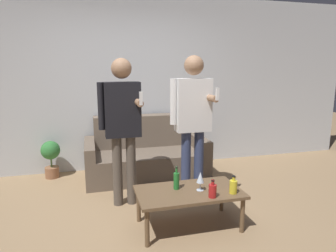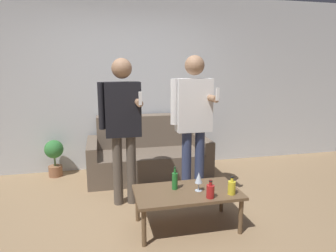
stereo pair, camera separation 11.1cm
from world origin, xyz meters
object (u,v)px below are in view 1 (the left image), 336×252
Objects in this scene: couch at (146,155)px; bottle_orange at (233,186)px; person_standing_left at (122,120)px; person_standing_right at (193,115)px; coffee_table at (189,194)px.

couch is 9.72× the size of bottle_orange.
couch is 1.03× the size of person_standing_left.
person_standing_right reaches higher than bottle_orange.
couch reaches higher than coffee_table.
couch is 1.67× the size of coffee_table.
person_standing_left is at bearing -114.67° from couch.
bottle_orange is 1.04m from person_standing_right.
person_standing_right reaches higher than couch.
couch is 1.62m from coffee_table.
person_standing_right reaches higher than coffee_table.
coffee_table is at bearing 157.11° from bottle_orange.
coffee_table is 1.12m from person_standing_left.
couch is 1.25m from person_standing_right.
person_standing_right is (0.27, 0.69, 0.69)m from coffee_table.
person_standing_left is at bearing 129.60° from coffee_table.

